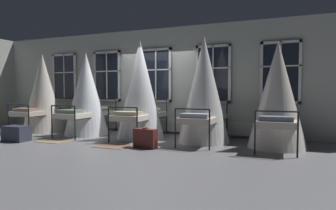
% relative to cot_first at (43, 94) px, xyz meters
% --- Properties ---
extents(ground, '(22.86, 22.86, 0.00)m').
position_rel_cot_first_xyz_m(ground, '(3.57, -0.01, -1.21)').
color(ground, slate).
extents(back_wall_with_windows, '(12.43, 0.10, 3.24)m').
position_rel_cot_first_xyz_m(back_wall_with_windows, '(3.57, 1.16, 0.41)').
color(back_wall_with_windows, '#B2B7AD').
rests_on(back_wall_with_windows, ground).
extents(window_bank, '(8.25, 0.10, 2.55)m').
position_rel_cot_first_xyz_m(window_bank, '(3.57, 1.04, -0.20)').
color(window_bank, black).
rests_on(window_bank, ground).
extents(cot_first, '(1.33, 1.99, 2.51)m').
position_rel_cot_first_xyz_m(cot_first, '(0.00, 0.00, 0.00)').
color(cot_first, black).
rests_on(cot_first, ground).
extents(cot_second, '(1.33, 1.99, 2.47)m').
position_rel_cot_first_xyz_m(cot_second, '(1.78, -0.07, -0.02)').
color(cot_second, black).
rests_on(cot_second, ground).
extents(cot_third, '(1.33, 2.00, 2.72)m').
position_rel_cot_first_xyz_m(cot_third, '(3.59, -0.03, 0.10)').
color(cot_third, black).
rests_on(cot_third, ground).
extents(cot_fourth, '(1.33, 1.98, 2.70)m').
position_rel_cot_first_xyz_m(cot_fourth, '(5.40, -0.01, 0.10)').
color(cot_fourth, black).
rests_on(cot_fourth, ground).
extents(cot_fifth, '(1.33, 2.00, 2.46)m').
position_rel_cot_first_xyz_m(cot_fifth, '(7.16, -0.06, -0.02)').
color(cot_fifth, black).
rests_on(cot_fifth, ground).
extents(rug_second, '(0.80, 0.56, 0.01)m').
position_rel_cot_first_xyz_m(rug_second, '(1.76, -1.41, -1.21)').
color(rug_second, '#8E7A5B').
rests_on(rug_second, ground).
extents(rug_third, '(0.82, 0.59, 0.01)m').
position_rel_cot_first_xyz_m(rug_third, '(3.57, -1.41, -1.21)').
color(rug_third, brown).
rests_on(rug_third, ground).
extents(suitcase_dark, '(0.58, 0.28, 0.47)m').
position_rel_cot_first_xyz_m(suitcase_dark, '(4.38, -1.27, -0.99)').
color(suitcase_dark, '#5B231E').
rests_on(suitcase_dark, ground).
extents(travel_trunk, '(0.65, 0.42, 0.40)m').
position_rel_cot_first_xyz_m(travel_trunk, '(0.86, -1.76, -1.01)').
color(travel_trunk, '#2D3342').
rests_on(travel_trunk, ground).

